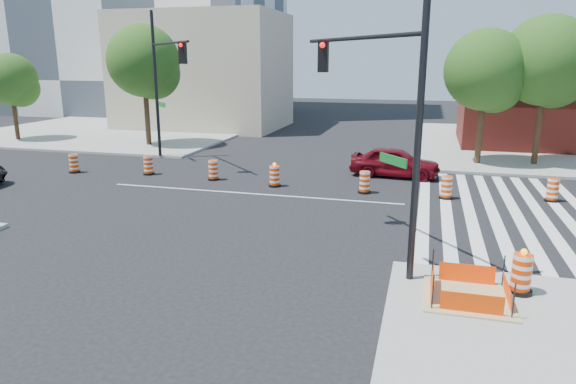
# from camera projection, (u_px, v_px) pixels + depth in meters

# --- Properties ---
(ground) EXTENTS (120.00, 120.00, 0.00)m
(ground) POSITION_uv_depth(u_px,v_px,m) (250.00, 194.00, 23.73)
(ground) COLOR black
(ground) RESTS_ON ground
(sidewalk_nw) EXTENTS (22.00, 22.00, 0.15)m
(sidewalk_nw) POSITION_uv_depth(u_px,v_px,m) (124.00, 129.00, 45.10)
(sidewalk_nw) COLOR gray
(sidewalk_nw) RESTS_ON ground
(crosswalk_east) EXTENTS (6.75, 13.50, 0.01)m
(crosswalk_east) POSITION_uv_depth(u_px,v_px,m) (503.00, 211.00, 20.95)
(crosswalk_east) COLOR silver
(crosswalk_east) RESTS_ON ground
(lane_centerline) EXTENTS (14.00, 0.12, 0.01)m
(lane_centerline) POSITION_uv_depth(u_px,v_px,m) (250.00, 193.00, 23.73)
(lane_centerline) COLOR silver
(lane_centerline) RESTS_ON ground
(excavation_pit) EXTENTS (2.20, 2.20, 0.90)m
(excavation_pit) POSITION_uv_depth(u_px,v_px,m) (468.00, 295.00, 12.98)
(excavation_pit) COLOR tan
(excavation_pit) RESTS_ON ground
(beige_midrise) EXTENTS (14.00, 10.00, 10.00)m
(beige_midrise) POSITION_uv_depth(u_px,v_px,m) (204.00, 71.00, 46.08)
(beige_midrise) COLOR tan
(beige_midrise) RESTS_ON ground
(red_coupe) EXTENTS (4.76, 2.24, 1.58)m
(red_coupe) POSITION_uv_depth(u_px,v_px,m) (395.00, 162.00, 27.01)
(red_coupe) COLOR #590710
(red_coupe) RESTS_ON ground
(signal_pole_se) EXTENTS (4.10, 5.01, 8.37)m
(signal_pole_se) POSITION_uv_depth(u_px,v_px,m) (382.00, 92.00, 14.48)
(signal_pole_se) COLOR black
(signal_pole_se) RESTS_ON ground
(signal_pole_nw) EXTENTS (4.69, 4.81, 8.69)m
(signal_pole_nw) POSITION_uv_depth(u_px,v_px,m) (163.00, 72.00, 29.55)
(signal_pole_nw) COLOR black
(signal_pole_nw) RESTS_ON ground
(pit_drum) EXTENTS (0.62, 0.62, 1.22)m
(pit_drum) POSITION_uv_depth(u_px,v_px,m) (521.00, 275.00, 13.16)
(pit_drum) COLOR black
(pit_drum) RESTS_ON ground
(tree_north_a) EXTENTS (3.83, 3.83, 6.51)m
(tree_north_a) POSITION_uv_depth(u_px,v_px,m) (12.00, 82.00, 38.01)
(tree_north_a) COLOR #382314
(tree_north_a) RESTS_ON ground
(tree_north_b) EXTENTS (4.94, 4.94, 8.40)m
(tree_north_b) POSITION_uv_depth(u_px,v_px,m) (145.00, 65.00, 35.28)
(tree_north_b) COLOR #382314
(tree_north_b) RESTS_ON ground
(tree_north_c) EXTENTS (4.55, 4.55, 7.73)m
(tree_north_c) POSITION_uv_depth(u_px,v_px,m) (486.00, 75.00, 28.80)
(tree_north_c) COLOR #382314
(tree_north_c) RESTS_ON ground
(tree_north_d) EXTENTS (4.97, 4.97, 8.45)m
(tree_north_d) POSITION_uv_depth(u_px,v_px,m) (546.00, 66.00, 28.43)
(tree_north_d) COLOR #382314
(tree_north_d) RESTS_ON ground
(median_drum_0) EXTENTS (0.60, 0.60, 1.02)m
(median_drum_0) POSITION_uv_depth(u_px,v_px,m) (74.00, 164.00, 28.02)
(median_drum_0) COLOR black
(median_drum_0) RESTS_ON ground
(median_drum_1) EXTENTS (0.60, 0.60, 1.02)m
(median_drum_1) POSITION_uv_depth(u_px,v_px,m) (148.00, 166.00, 27.55)
(median_drum_1) COLOR black
(median_drum_1) RESTS_ON ground
(median_drum_2) EXTENTS (0.60, 0.60, 1.02)m
(median_drum_2) POSITION_uv_depth(u_px,v_px,m) (213.00, 171.00, 26.32)
(median_drum_2) COLOR black
(median_drum_2) RESTS_ON ground
(median_drum_3) EXTENTS (0.60, 0.60, 1.18)m
(median_drum_3) POSITION_uv_depth(u_px,v_px,m) (275.00, 177.00, 24.97)
(median_drum_3) COLOR black
(median_drum_3) RESTS_ON ground
(median_drum_4) EXTENTS (0.60, 0.60, 1.02)m
(median_drum_4) POSITION_uv_depth(u_px,v_px,m) (365.00, 183.00, 23.73)
(median_drum_4) COLOR black
(median_drum_4) RESTS_ON ground
(median_drum_5) EXTENTS (0.60, 0.60, 1.02)m
(median_drum_5) POSITION_uv_depth(u_px,v_px,m) (446.00, 188.00, 22.73)
(median_drum_5) COLOR black
(median_drum_5) RESTS_ON ground
(median_drum_6) EXTENTS (0.60, 0.60, 1.02)m
(median_drum_6) POSITION_uv_depth(u_px,v_px,m) (553.00, 191.00, 22.31)
(median_drum_6) COLOR black
(median_drum_6) RESTS_ON ground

